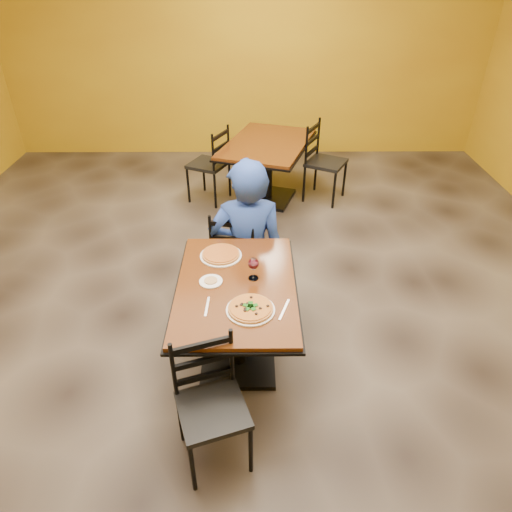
{
  "coord_description": "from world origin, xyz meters",
  "views": [
    {
      "loc": [
        0.12,
        -2.95,
        2.61
      ],
      "look_at": [
        0.14,
        -0.3,
        0.85
      ],
      "focal_mm": 31.81,
      "sensor_mm": 36.0,
      "label": 1
    }
  ],
  "objects_px": {
    "diner": "(247,235)",
    "plate_main": "(251,310)",
    "pizza_main": "(250,308)",
    "table_second": "(267,157)",
    "table_main": "(237,307)",
    "pizza_far": "(221,254)",
    "side_plate": "(211,281)",
    "chair_second_right": "(326,163)",
    "wine_glass": "(253,268)",
    "plate_far": "(221,256)",
    "chair_main_near": "(213,411)",
    "chair_main_far": "(237,251)",
    "chair_second_left": "(208,165)"
  },
  "relations": [
    {
      "from": "chair_second_right",
      "to": "plate_main",
      "type": "relative_size",
      "value": 3.1
    },
    {
      "from": "pizza_main",
      "to": "plate_far",
      "type": "distance_m",
      "value": 0.66
    },
    {
      "from": "table_second",
      "to": "plate_main",
      "type": "relative_size",
      "value": 5.15
    },
    {
      "from": "chair_second_right",
      "to": "wine_glass",
      "type": "distance_m",
      "value": 2.92
    },
    {
      "from": "side_plate",
      "to": "plate_main",
      "type": "bearing_deg",
      "value": -47.82
    },
    {
      "from": "chair_second_left",
      "to": "chair_second_right",
      "type": "xyz_separation_m",
      "value": [
        1.45,
        0.0,
        0.01
      ]
    },
    {
      "from": "diner",
      "to": "table_second",
      "type": "bearing_deg",
      "value": -100.57
    },
    {
      "from": "plate_far",
      "to": "chair_main_near",
      "type": "bearing_deg",
      "value": -89.84
    },
    {
      "from": "plate_main",
      "to": "plate_far",
      "type": "xyz_separation_m",
      "value": [
        -0.22,
        0.62,
        0.0
      ]
    },
    {
      "from": "table_main",
      "to": "chair_second_left",
      "type": "height_order",
      "value": "chair_second_left"
    },
    {
      "from": "diner",
      "to": "chair_second_left",
      "type": "bearing_deg",
      "value": -80.31
    },
    {
      "from": "pizza_main",
      "to": "plate_far",
      "type": "bearing_deg",
      "value": 109.73
    },
    {
      "from": "chair_main_far",
      "to": "pizza_main",
      "type": "height_order",
      "value": "chair_main_far"
    },
    {
      "from": "chair_main_near",
      "to": "chair_main_far",
      "type": "height_order",
      "value": "chair_main_far"
    },
    {
      "from": "table_main",
      "to": "plate_far",
      "type": "height_order",
      "value": "plate_far"
    },
    {
      "from": "table_main",
      "to": "plate_main",
      "type": "distance_m",
      "value": 0.35
    },
    {
      "from": "pizza_far",
      "to": "wine_glass",
      "type": "distance_m",
      "value": 0.37
    },
    {
      "from": "pizza_far",
      "to": "plate_main",
      "type": "bearing_deg",
      "value": -70.27
    },
    {
      "from": "chair_main_near",
      "to": "table_second",
      "type": "bearing_deg",
      "value": 64.67
    },
    {
      "from": "chair_second_right",
      "to": "pizza_main",
      "type": "relative_size",
      "value": 3.38
    },
    {
      "from": "plate_main",
      "to": "diner",
      "type": "bearing_deg",
      "value": 91.73
    },
    {
      "from": "table_main",
      "to": "pizza_far",
      "type": "xyz_separation_m",
      "value": [
        -0.12,
        0.35,
        0.21
      ]
    },
    {
      "from": "chair_main_near",
      "to": "side_plate",
      "type": "relative_size",
      "value": 5.29
    },
    {
      "from": "table_second",
      "to": "pizza_main",
      "type": "bearing_deg",
      "value": -93.53
    },
    {
      "from": "chair_second_right",
      "to": "diner",
      "type": "xyz_separation_m",
      "value": [
        -0.95,
        -2.03,
        0.19
      ]
    },
    {
      "from": "chair_second_right",
      "to": "diner",
      "type": "bearing_deg",
      "value": -177.19
    },
    {
      "from": "table_second",
      "to": "wine_glass",
      "type": "xyz_separation_m",
      "value": [
        -0.17,
        -2.75,
        0.28
      ]
    },
    {
      "from": "chair_main_far",
      "to": "diner",
      "type": "xyz_separation_m",
      "value": [
        0.1,
        -0.11,
        0.24
      ]
    },
    {
      "from": "side_plate",
      "to": "wine_glass",
      "type": "relative_size",
      "value": 0.89
    },
    {
      "from": "plate_main",
      "to": "wine_glass",
      "type": "bearing_deg",
      "value": 86.81
    },
    {
      "from": "table_second",
      "to": "chair_main_far",
      "type": "distance_m",
      "value": 1.95
    },
    {
      "from": "plate_main",
      "to": "table_main",
      "type": "bearing_deg",
      "value": 110.01
    },
    {
      "from": "table_main",
      "to": "side_plate",
      "type": "xyz_separation_m",
      "value": [
        -0.17,
        0.03,
        0.2
      ]
    },
    {
      "from": "wine_glass",
      "to": "side_plate",
      "type": "bearing_deg",
      "value": -171.81
    },
    {
      "from": "chair_main_near",
      "to": "side_plate",
      "type": "height_order",
      "value": "chair_main_near"
    },
    {
      "from": "table_second",
      "to": "diner",
      "type": "height_order",
      "value": "diner"
    },
    {
      "from": "pizza_far",
      "to": "plate_far",
      "type": "bearing_deg",
      "value": 116.57
    },
    {
      "from": "diner",
      "to": "plate_far",
      "type": "xyz_separation_m",
      "value": [
        -0.19,
        -0.45,
        0.09
      ]
    },
    {
      "from": "diner",
      "to": "side_plate",
      "type": "bearing_deg",
      "value": 68.32
    },
    {
      "from": "chair_second_right",
      "to": "diner",
      "type": "height_order",
      "value": "diner"
    },
    {
      "from": "table_second",
      "to": "chair_second_right",
      "type": "distance_m",
      "value": 0.73
    },
    {
      "from": "chair_main_near",
      "to": "pizza_main",
      "type": "relative_size",
      "value": 2.98
    },
    {
      "from": "plate_far",
      "to": "table_second",
      "type": "bearing_deg",
      "value": 80.52
    },
    {
      "from": "chair_main_far",
      "to": "chair_second_left",
      "type": "height_order",
      "value": "chair_second_left"
    },
    {
      "from": "chair_second_right",
      "to": "plate_far",
      "type": "relative_size",
      "value": 3.1
    },
    {
      "from": "chair_main_far",
      "to": "table_second",
      "type": "bearing_deg",
      "value": -88.7
    },
    {
      "from": "pizza_main",
      "to": "diner",
      "type": "bearing_deg",
      "value": 91.73
    },
    {
      "from": "chair_second_right",
      "to": "pizza_main",
      "type": "distance_m",
      "value": 3.24
    },
    {
      "from": "diner",
      "to": "plate_main",
      "type": "height_order",
      "value": "diner"
    },
    {
      "from": "plate_far",
      "to": "table_main",
      "type": "bearing_deg",
      "value": -70.49
    }
  ]
}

